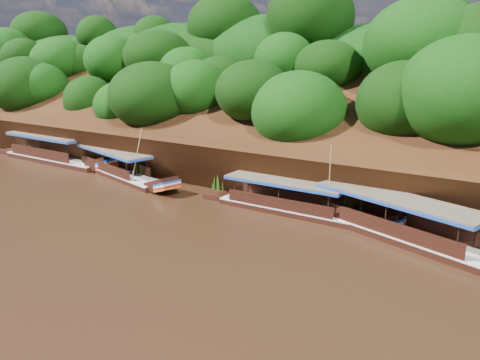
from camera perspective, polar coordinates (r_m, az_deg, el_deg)
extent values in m
plane|color=black|center=(26.18, -6.17, -7.98)|extent=(160.00, 160.00, 0.00)
cube|color=black|center=(38.39, 9.04, 4.78)|extent=(120.00, 16.12, 13.64)
cube|color=black|center=(48.19, 13.83, 2.35)|extent=(120.00, 24.00, 12.00)
ellipsoid|color=#14410A|center=(61.29, -24.43, 7.12)|extent=(16.00, 8.00, 6.00)
ellipsoid|color=#14410A|center=(60.91, -15.41, 13.35)|extent=(20.00, 10.00, 8.00)
ellipsoid|color=#14410A|center=(40.34, 0.64, 5.46)|extent=(18.00, 8.00, 6.40)
ellipsoid|color=#14410A|center=(44.29, 13.23, 13.34)|extent=(24.00, 11.00, 8.40)
cube|color=black|center=(28.19, 19.57, -7.08)|extent=(12.68, 6.01, 0.89)
cube|color=silver|center=(28.04, 19.65, -6.28)|extent=(12.70, 6.07, 0.10)
cube|color=brown|center=(27.81, 18.63, -2.10)|extent=(10.17, 5.46, 0.12)
cube|color=#1943A7|center=(27.85, 18.61, -2.33)|extent=(10.17, 5.46, 0.18)
cube|color=black|center=(31.39, 6.49, -4.03)|extent=(10.59, 2.04, 0.79)
cube|color=silver|center=(31.27, 6.51, -3.37)|extent=(10.59, 2.10, 0.09)
cube|color=black|center=(29.22, 17.05, -4.79)|extent=(2.52, 1.48, 1.49)
cube|color=#1943A7|center=(28.98, 18.34, -4.51)|extent=(1.31, 1.52, 0.54)
cube|color=red|center=(29.08, 18.29, -5.07)|extent=(1.31, 1.52, 0.54)
cube|color=brown|center=(31.05, 5.51, -0.11)|extent=(8.30, 2.31, 0.11)
cube|color=#1943A7|center=(31.08, 5.51, -0.30)|extent=(8.30, 2.31, 0.16)
cylinder|color=tan|center=(29.10, 10.84, -0.03)|extent=(0.55, 1.26, 4.58)
cube|color=black|center=(41.94, -14.55, 0.45)|extent=(12.15, 4.91, 0.82)
cube|color=silver|center=(41.84, -14.59, 0.97)|extent=(12.16, 4.96, 0.09)
cube|color=black|center=(36.10, -9.53, -0.55)|extent=(3.11, 2.15, 1.62)
cube|color=#1943A7|center=(35.42, -8.89, -0.36)|extent=(1.81, 1.88, 0.60)
cube|color=red|center=(35.50, -8.87, -0.85)|extent=(1.81, 1.88, 0.60)
cube|color=brown|center=(42.12, -15.23, 3.53)|extent=(9.69, 4.55, 0.11)
cube|color=#1943A7|center=(42.14, -15.22, 3.38)|extent=(9.69, 4.55, 0.16)
cylinder|color=tan|center=(38.16, -12.45, 3.14)|extent=(1.21, 0.32, 4.20)
cube|color=black|center=(49.52, -21.61, 2.06)|extent=(12.56, 2.43, 0.97)
cube|color=silver|center=(49.43, -21.66, 2.58)|extent=(12.56, 2.50, 0.11)
cube|color=black|center=(43.85, -16.37, 1.96)|extent=(2.99, 1.80, 1.80)
cube|color=#1943A7|center=(43.19, -15.72, 2.26)|extent=(1.55, 1.86, 0.65)
cube|color=red|center=(43.27, -15.69, 1.78)|extent=(1.55, 1.86, 0.65)
cube|color=brown|center=(49.70, -22.42, 5.09)|extent=(9.84, 2.78, 0.13)
cube|color=#1943A7|center=(49.72, -22.41, 4.94)|extent=(9.84, 2.78, 0.19)
cone|color=#306018|center=(53.36, -24.54, 3.46)|extent=(1.50, 1.50, 1.53)
cone|color=#306018|center=(45.61, -17.94, 2.28)|extent=(1.50, 1.50, 1.45)
cone|color=#306018|center=(40.37, -11.77, 1.55)|extent=(1.50, 1.50, 2.04)
cone|color=#306018|center=(35.91, -2.99, -0.18)|extent=(1.50, 1.50, 1.59)
cone|color=#306018|center=(32.73, 5.91, -1.71)|extent=(1.50, 1.50, 1.64)
cone|color=#306018|center=(30.81, 13.94, -2.94)|extent=(1.50, 1.50, 1.85)
cone|color=#306018|center=(29.46, 25.58, -5.33)|extent=(1.50, 1.50, 1.38)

